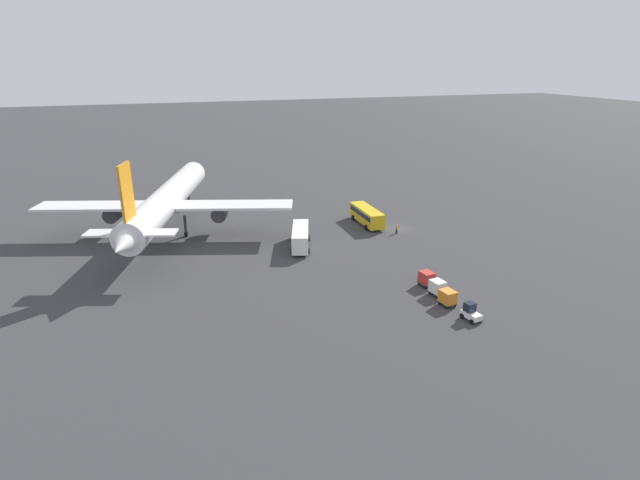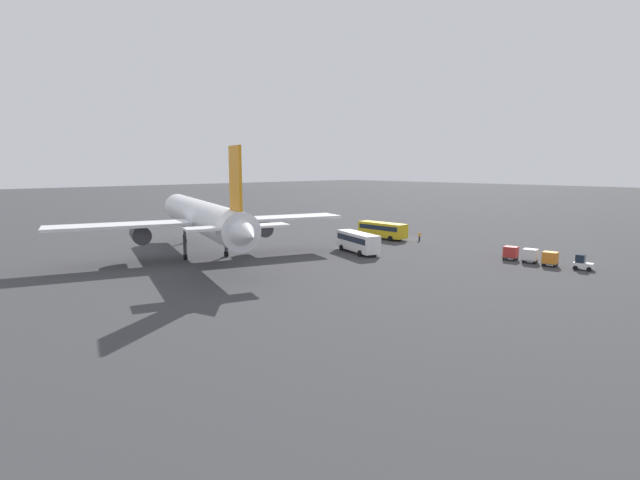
# 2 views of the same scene
# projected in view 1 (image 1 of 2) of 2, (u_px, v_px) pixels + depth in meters

# --- Properties ---
(ground_plane) EXTENTS (600.00, 600.00, 0.00)m
(ground_plane) POSITION_uv_depth(u_px,v_px,m) (400.00, 229.00, 92.35)
(ground_plane) COLOR #38383A
(airplane) EXTENTS (49.97, 43.59, 16.46)m
(airplane) POSITION_uv_depth(u_px,v_px,m) (167.00, 201.00, 87.55)
(airplane) COLOR silver
(airplane) RESTS_ON ground
(shuttle_bus_near) EXTENTS (10.38, 3.33, 3.14)m
(shuttle_bus_near) POSITION_uv_depth(u_px,v_px,m) (367.00, 215.00, 94.20)
(shuttle_bus_near) COLOR gold
(shuttle_bus_near) RESTS_ON ground
(shuttle_bus_far) EXTENTS (10.36, 5.62, 3.31)m
(shuttle_bus_far) POSITION_uv_depth(u_px,v_px,m) (300.00, 236.00, 82.69)
(shuttle_bus_far) COLOR white
(shuttle_bus_far) RESTS_ON ground
(baggage_tug) EXTENTS (2.57, 1.94, 2.10)m
(baggage_tug) POSITION_uv_depth(u_px,v_px,m) (471.00, 312.00, 60.00)
(baggage_tug) COLOR white
(baggage_tug) RESTS_ON ground
(worker_person) EXTENTS (0.38, 0.38, 1.74)m
(worker_person) POSITION_uv_depth(u_px,v_px,m) (397.00, 229.00, 89.45)
(worker_person) COLOR #1E1E2D
(worker_person) RESTS_ON ground
(cargo_cart_orange) EXTENTS (2.22, 1.96, 2.06)m
(cargo_cart_orange) POSITION_uv_depth(u_px,v_px,m) (448.00, 297.00, 63.29)
(cargo_cart_orange) COLOR #38383D
(cargo_cart_orange) RESTS_ON ground
(cargo_cart_white) EXTENTS (2.22, 1.96, 2.06)m
(cargo_cart_white) POSITION_uv_depth(u_px,v_px,m) (437.00, 287.00, 66.08)
(cargo_cart_white) COLOR #38383D
(cargo_cart_white) RESTS_ON ground
(cargo_cart_red) EXTENTS (2.22, 1.96, 2.06)m
(cargo_cart_red) POSITION_uv_depth(u_px,v_px,m) (426.00, 278.00, 68.79)
(cargo_cart_red) COLOR #38383D
(cargo_cart_red) RESTS_ON ground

